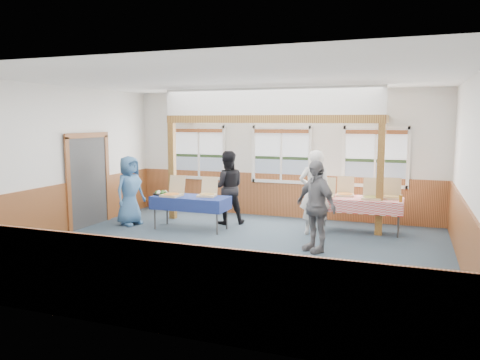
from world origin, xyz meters
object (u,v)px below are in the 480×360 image
(table_right, at_px, (360,200))
(table_left, at_px, (191,199))
(woman_white, at_px, (315,192))
(man_blue, at_px, (130,191))
(person_grey, at_px, (316,206))
(woman_black, at_px, (227,187))

(table_right, bearing_deg, table_left, -144.68)
(woman_white, distance_m, man_blue, 4.32)
(man_blue, distance_m, person_grey, 4.62)
(person_grey, bearing_deg, table_right, 109.85)
(table_right, distance_m, woman_white, 1.11)
(woman_white, height_order, man_blue, woman_white)
(table_right, relative_size, person_grey, 1.15)
(table_left, xyz_separation_m, woman_white, (2.72, 0.51, 0.22))
(table_right, distance_m, woman_black, 3.09)
(table_right, height_order, woman_black, woman_black)
(table_right, height_order, man_blue, man_blue)
(woman_black, distance_m, person_grey, 2.95)
(table_right, bearing_deg, woman_white, -127.99)
(table_left, relative_size, man_blue, 1.08)
(table_left, height_order, person_grey, person_grey)
(woman_white, relative_size, person_grey, 1.06)
(woman_black, bearing_deg, table_left, 29.71)
(woman_white, height_order, woman_black, woman_white)
(woman_black, bearing_deg, woman_white, 144.18)
(man_blue, bearing_deg, woman_black, -53.40)
(man_blue, bearing_deg, person_grey, -85.84)
(table_left, distance_m, man_blue, 1.57)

